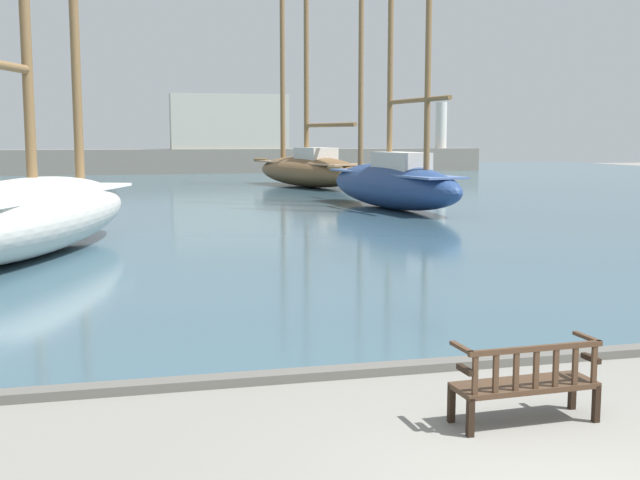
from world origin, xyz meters
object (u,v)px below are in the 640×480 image
(sailboat_distant_harbor, at_px, (29,207))
(sailboat_outer_port, at_px, (392,178))
(park_bench, at_px, (526,382))
(sailboat_outer_starboard, at_px, (309,167))

(sailboat_distant_harbor, distance_m, sailboat_outer_port, 17.30)
(park_bench, distance_m, sailboat_distant_harbor, 15.48)
(sailboat_distant_harbor, relative_size, sailboat_outer_port, 0.94)
(sailboat_outer_port, relative_size, sailboat_outer_starboard, 1.15)
(sailboat_outer_port, distance_m, sailboat_outer_starboard, 15.53)
(park_bench, bearing_deg, sailboat_outer_starboard, 80.15)
(sailboat_distant_harbor, relative_size, sailboat_outer_starboard, 1.08)
(sailboat_distant_harbor, bearing_deg, park_bench, -64.95)
(sailboat_outer_port, bearing_deg, sailboat_outer_starboard, 90.10)
(park_bench, distance_m, sailboat_outer_starboard, 40.88)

